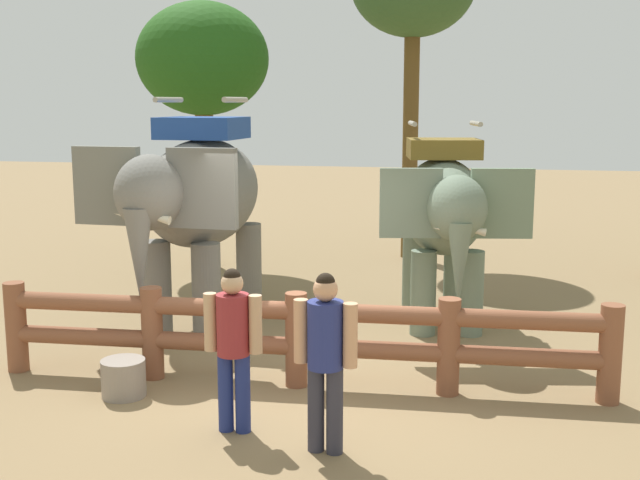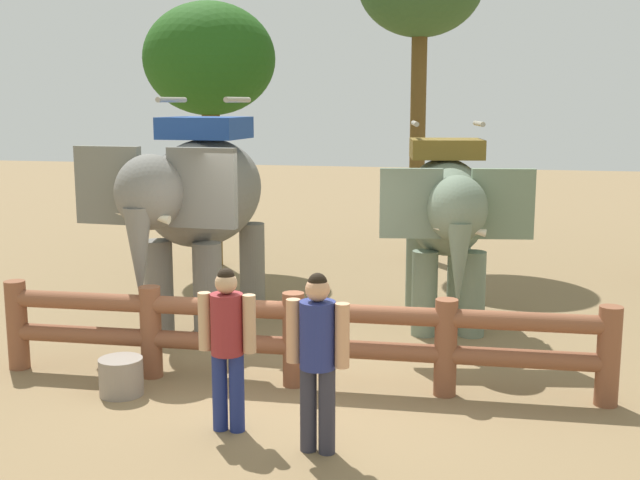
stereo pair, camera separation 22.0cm
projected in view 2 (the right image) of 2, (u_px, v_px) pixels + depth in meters
The scene contains 8 objects.
ground_plane at pixel (289, 392), 8.62m from camera, with size 60.00×60.00×0.00m, color olive.
log_fence at pixel (293, 333), 8.73m from camera, with size 6.83×0.49×1.05m.
elephant_near_left at pixel (200, 199), 11.00m from camera, with size 2.10×3.68×3.16m.
elephant_center at pixel (446, 212), 11.00m from camera, with size 1.93×3.35×2.83m.
tourist_woman_in_black at pixel (227, 338), 7.47m from camera, with size 0.56×0.31×1.58m.
tourist_man_in_blue at pixel (318, 350), 7.00m from camera, with size 0.58×0.35×1.64m.
tree_back_center at pixel (210, 62), 14.68m from camera, with size 2.43×2.43×4.90m.
feed_bucket at pixel (121, 376), 8.52m from camera, with size 0.47×0.47×0.40m.
Camera 2 is at (2.08, -7.95, 3.10)m, focal length 44.87 mm.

